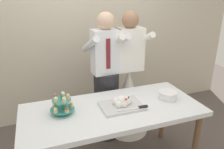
# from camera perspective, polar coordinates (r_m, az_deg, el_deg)

# --- Properties ---
(rear_wall) EXTENTS (5.20, 0.10, 2.90)m
(rear_wall) POSITION_cam_1_polar(r_m,az_deg,el_deg) (3.29, -8.19, 13.20)
(rear_wall) COLOR beige
(rear_wall) RESTS_ON ground_plane
(dessert_table) EXTENTS (1.80, 0.80, 0.78)m
(dessert_table) POSITION_cam_1_polar(r_m,az_deg,el_deg) (2.26, 0.21, -10.33)
(dessert_table) COLOR silver
(dessert_table) RESTS_ON ground_plane
(cupcake_stand) EXTENTS (0.23, 0.23, 0.21)m
(cupcake_stand) POSITION_cam_1_polar(r_m,az_deg,el_deg) (2.15, -12.88, -7.76)
(cupcake_stand) COLOR teal
(cupcake_stand) RESTS_ON dessert_table
(main_cake_tray) EXTENTS (0.44, 0.31, 0.12)m
(main_cake_tray) POSITION_cam_1_polar(r_m,az_deg,el_deg) (2.23, 2.62, -7.52)
(main_cake_tray) COLOR silver
(main_cake_tray) RESTS_ON dessert_table
(plate_stack) EXTENTS (0.20, 0.20, 0.09)m
(plate_stack) POSITION_cam_1_polar(r_m,az_deg,el_deg) (2.46, 14.34, -5.23)
(plate_stack) COLOR white
(plate_stack) RESTS_ON dessert_table
(person_groom) EXTENTS (0.49, 0.51, 1.66)m
(person_groom) POSITION_cam_1_polar(r_m,az_deg,el_deg) (2.80, -1.49, -2.86)
(person_groom) COLOR #232328
(person_groom) RESTS_ON ground_plane
(person_bride) EXTENTS (0.56, 0.56, 1.66)m
(person_bride) POSITION_cam_1_polar(r_m,az_deg,el_deg) (2.98, 4.25, -4.86)
(person_bride) COLOR white
(person_bride) RESTS_ON ground_plane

